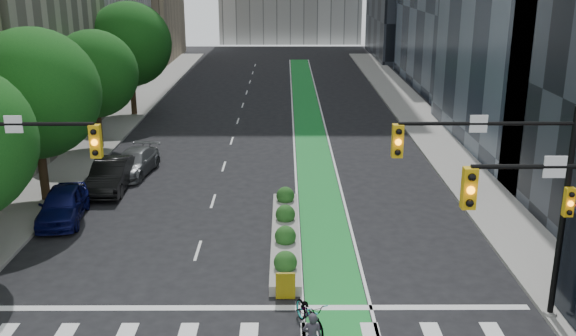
{
  "coord_description": "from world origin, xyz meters",
  "views": [
    {
      "loc": [
        1.2,
        -18.79,
        11.39
      ],
      "look_at": [
        1.32,
        8.08,
        3.0
      ],
      "focal_mm": 40.0,
      "sensor_mm": 36.0,
      "label": 1
    }
  ],
  "objects_px": {
    "median_planter": "(285,233)",
    "parked_car_left_mid": "(111,175)",
    "parked_car_left_far": "(134,162)",
    "bicycle": "(310,314)",
    "parked_car_left_near": "(63,204)"
  },
  "relations": [
    {
      "from": "parked_car_left_far",
      "to": "parked_car_left_near",
      "type": "bearing_deg",
      "value": -95.74
    },
    {
      "from": "bicycle",
      "to": "parked_car_left_near",
      "type": "distance_m",
      "value": 14.8
    },
    {
      "from": "bicycle",
      "to": "parked_car_left_near",
      "type": "height_order",
      "value": "parked_car_left_near"
    },
    {
      "from": "bicycle",
      "to": "median_planter",
      "type": "bearing_deg",
      "value": 73.9
    },
    {
      "from": "bicycle",
      "to": "parked_car_left_mid",
      "type": "height_order",
      "value": "parked_car_left_mid"
    },
    {
      "from": "bicycle",
      "to": "parked_car_left_far",
      "type": "bearing_deg",
      "value": 97.19
    },
    {
      "from": "bicycle",
      "to": "parked_car_left_mid",
      "type": "relative_size",
      "value": 0.42
    },
    {
      "from": "parked_car_left_near",
      "to": "parked_car_left_mid",
      "type": "bearing_deg",
      "value": 68.6
    },
    {
      "from": "median_planter",
      "to": "parked_car_left_mid",
      "type": "xyz_separation_m",
      "value": [
        -9.33,
        6.78,
        0.46
      ]
    },
    {
      "from": "bicycle",
      "to": "parked_car_left_far",
      "type": "height_order",
      "value": "parked_car_left_far"
    },
    {
      "from": "parked_car_left_mid",
      "to": "parked_car_left_far",
      "type": "relative_size",
      "value": 1.05
    },
    {
      "from": "bicycle",
      "to": "parked_car_left_near",
      "type": "xyz_separation_m",
      "value": [
        -11.25,
        9.6,
        0.25
      ]
    },
    {
      "from": "parked_car_left_near",
      "to": "parked_car_left_mid",
      "type": "distance_m",
      "value": 4.51
    },
    {
      "from": "parked_car_left_mid",
      "to": "parked_car_left_far",
      "type": "distance_m",
      "value": 2.82
    },
    {
      "from": "bicycle",
      "to": "parked_car_left_far",
      "type": "xyz_separation_m",
      "value": [
        -9.52,
        16.73,
        0.14
      ]
    }
  ]
}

